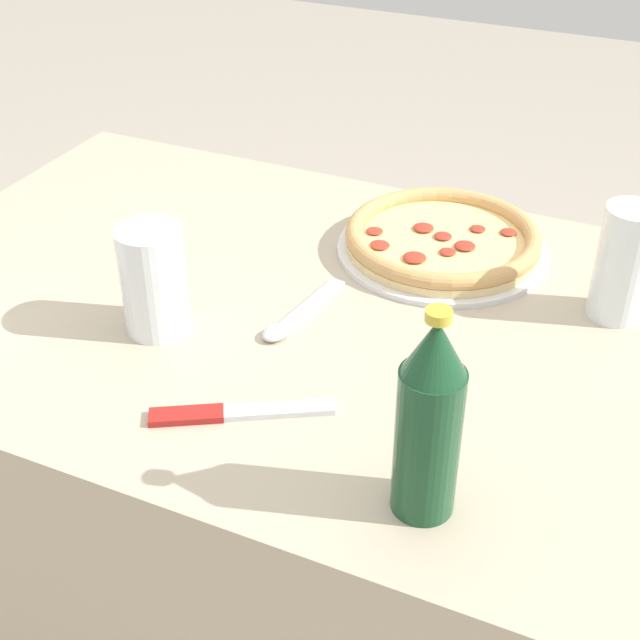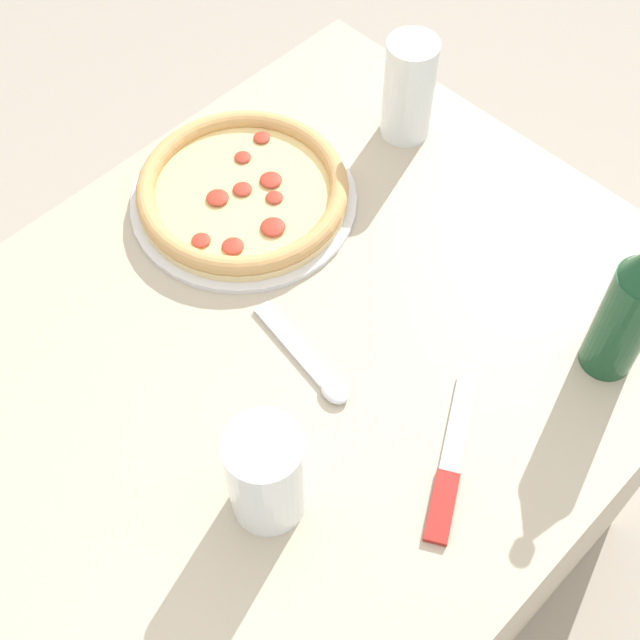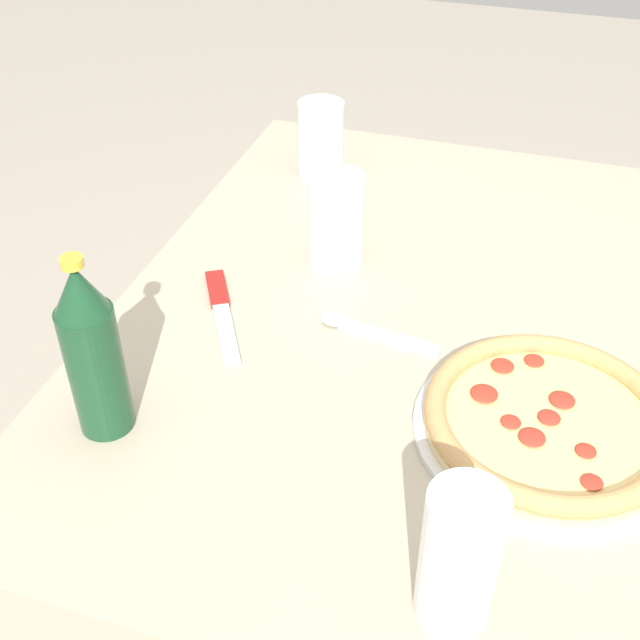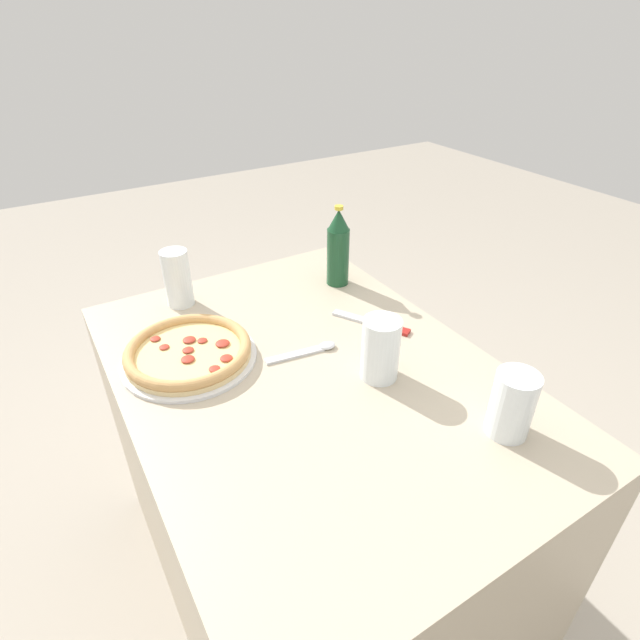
% 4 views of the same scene
% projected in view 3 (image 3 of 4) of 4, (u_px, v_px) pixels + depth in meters
% --- Properties ---
extents(ground_plane, '(8.00, 8.00, 0.00)m').
position_uv_depth(ground_plane, '(376.00, 624.00, 1.55)').
color(ground_plane, '#A89E8E').
extents(table, '(1.06, 0.75, 0.76)m').
position_uv_depth(table, '(386.00, 495.00, 1.31)').
color(table, '#B7A88E').
rests_on(table, ground_plane).
extents(pizza_margherita, '(0.30, 0.30, 0.04)m').
position_uv_depth(pizza_margherita, '(548.00, 422.00, 0.89)').
color(pizza_margherita, silver).
rests_on(pizza_margherita, table).
extents(glass_cola, '(0.08, 0.08, 0.13)m').
position_uv_depth(glass_cola, '(321.00, 142.00, 1.35)').
color(glass_cola, white).
rests_on(glass_cola, table).
extents(glass_water, '(0.07, 0.07, 0.15)m').
position_uv_depth(glass_water, '(458.00, 563.00, 0.69)').
color(glass_water, white).
rests_on(glass_water, table).
extents(glass_lemonade, '(0.08, 0.08, 0.14)m').
position_uv_depth(glass_lemonade, '(336.00, 223.00, 1.13)').
color(glass_lemonade, white).
rests_on(glass_lemonade, table).
extents(beer_bottle, '(0.06, 0.06, 0.23)m').
position_uv_depth(beer_bottle, '(92.00, 352.00, 0.85)').
color(beer_bottle, '#194728').
rests_on(beer_bottle, table).
extents(knife, '(0.19, 0.12, 0.01)m').
position_uv_depth(knife, '(222.00, 311.00, 1.07)').
color(knife, maroon).
rests_on(knife, table).
extents(spoon, '(0.05, 0.17, 0.01)m').
position_uv_depth(spoon, '(364.00, 329.00, 1.04)').
color(spoon, silver).
rests_on(spoon, table).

